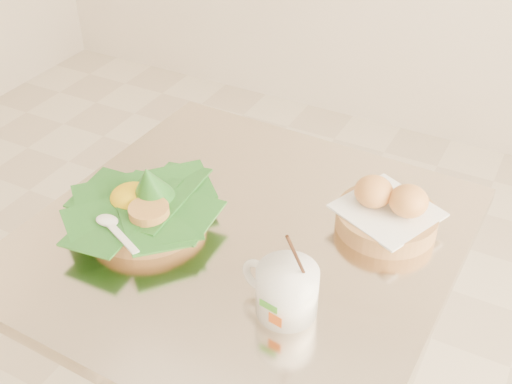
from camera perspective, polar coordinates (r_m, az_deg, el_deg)
The scene contains 4 objects.
cafe_table at distance 1.26m, azimuth -1.09°, elevation -11.42°, with size 0.72×0.72×0.75m.
rice_basket at distance 1.13m, azimuth -9.84°, elevation -1.15°, with size 0.26×0.26×0.13m.
bread_basket at distance 1.13m, azimuth 11.63°, elevation -1.74°, with size 0.19×0.19×0.09m.
coffee_mug at distance 0.95m, azimuth 2.64°, elevation -8.64°, with size 0.13×0.10×0.16m.
Camera 1 is at (0.58, -0.68, 1.47)m, focal length 45.00 mm.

